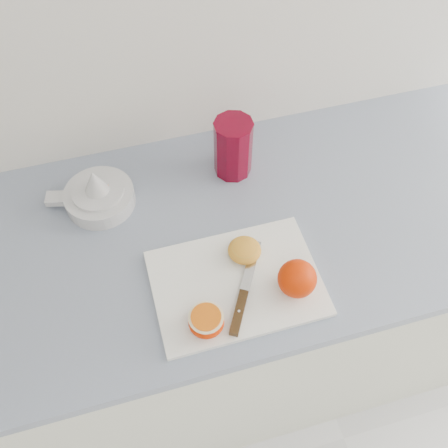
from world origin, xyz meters
name	(u,v)px	position (x,y,z in m)	size (l,w,h in m)	color
counter	(197,317)	(0.04, 1.70, 0.45)	(2.50, 0.64, 0.89)	white
cutting_board	(236,283)	(0.11, 1.55, 0.90)	(0.35, 0.25, 0.01)	white
whole_orange	(297,279)	(0.22, 1.50, 0.94)	(0.08, 0.08, 0.08)	#E13700
half_orange	(206,321)	(0.02, 1.47, 0.92)	(0.07, 0.07, 0.04)	#E13700
squeezed_shell	(245,250)	(0.14, 1.61, 0.92)	(0.07, 0.07, 0.03)	orange
paring_knife	(241,304)	(0.10, 1.49, 0.91)	(0.13, 0.20, 0.01)	#3F290F
citrus_juicer	(98,195)	(-0.14, 1.84, 0.92)	(0.20, 0.16, 0.11)	silver
red_tumbler	(233,149)	(0.19, 1.86, 0.96)	(0.09, 0.09, 0.15)	maroon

